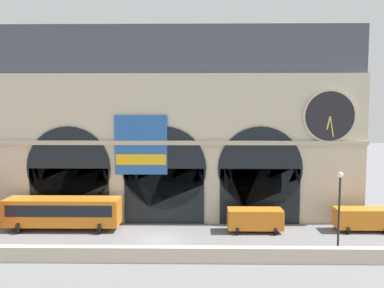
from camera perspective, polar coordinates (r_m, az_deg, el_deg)
ground_plane at (r=35.24m, az=-4.87°, el=-14.15°), size 200.00×200.00×0.00m
quay_parapet_wall at (r=30.41m, az=-5.84°, el=-16.17°), size 90.00×0.70×1.20m
station_building at (r=40.91m, az=-3.88°, el=2.56°), size 40.87×5.69×20.20m
bus_midwest at (r=39.44m, az=-18.81°, el=-9.60°), size 11.00×3.25×3.10m
van_mideast at (r=37.43m, az=9.43°, el=-11.04°), size 5.20×2.48×2.20m
van_east at (r=40.64m, az=24.25°, el=-10.12°), size 5.20×2.48×2.20m
street_lamp_quayside at (r=31.78m, az=21.25°, el=-8.35°), size 0.44×0.44×6.90m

